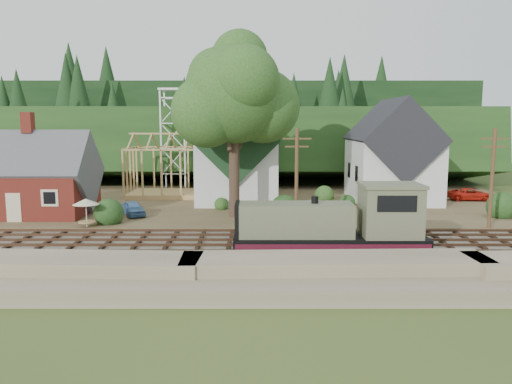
{
  "coord_description": "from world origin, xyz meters",
  "views": [
    {
      "loc": [
        3.9,
        -32.78,
        8.45
      ],
      "look_at": [
        3.89,
        6.0,
        3.0
      ],
      "focal_mm": 35.0,
      "sensor_mm": 36.0,
      "label": 1
    }
  ],
  "objects_px": {
    "locomotive": "(337,228)",
    "patio_set": "(86,203)",
    "car_blue": "(133,208)",
    "car_red": "(471,194)"
  },
  "relations": [
    {
      "from": "locomotive",
      "to": "patio_set",
      "type": "xyz_separation_m",
      "value": [
        -18.22,
        8.5,
        0.16
      ]
    },
    {
      "from": "car_blue",
      "to": "car_red",
      "type": "distance_m",
      "value": 34.49
    },
    {
      "from": "car_red",
      "to": "patio_set",
      "type": "distance_m",
      "value": 38.29
    },
    {
      "from": "locomotive",
      "to": "patio_set",
      "type": "relative_size",
      "value": 5.12
    },
    {
      "from": "locomotive",
      "to": "car_blue",
      "type": "relative_size",
      "value": 3.09
    },
    {
      "from": "locomotive",
      "to": "patio_set",
      "type": "bearing_deg",
      "value": 154.98
    },
    {
      "from": "car_blue",
      "to": "car_red",
      "type": "height_order",
      "value": "car_blue"
    },
    {
      "from": "car_blue",
      "to": "patio_set",
      "type": "bearing_deg",
      "value": -145.17
    },
    {
      "from": "car_blue",
      "to": "car_red",
      "type": "bearing_deg",
      "value": -14.49
    },
    {
      "from": "locomotive",
      "to": "car_blue",
      "type": "distance_m",
      "value": 20.75
    }
  ]
}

